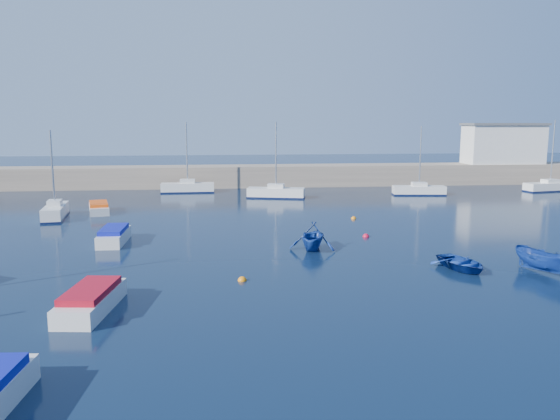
{
  "coord_description": "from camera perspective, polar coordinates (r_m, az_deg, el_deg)",
  "views": [
    {
      "loc": [
        -7.18,
        -22.72,
        8.25
      ],
      "look_at": [
        -2.79,
        17.4,
        1.6
      ],
      "focal_mm": 35.0,
      "sensor_mm": 36.0,
      "label": 1
    }
  ],
  "objects": [
    {
      "name": "sailboat_5",
      "position": [
        63.97,
        -9.62,
        2.37
      ],
      "size": [
        6.05,
        1.75,
        8.04
      ],
      "rotation": [
        0.0,
        0.0,
        1.58
      ],
      "color": "silver",
      "rests_on": "ground"
    },
    {
      "name": "back_wall",
      "position": [
        69.45,
        -0.28,
        3.61
      ],
      "size": [
        96.0,
        4.5,
        2.6
      ],
      "primitive_type": "cube",
      "color": "gray",
      "rests_on": "ground"
    },
    {
      "name": "motorboat_0",
      "position": [
        25.49,
        -19.14,
        -8.86
      ],
      "size": [
        2.3,
        5.01,
        1.08
      ],
      "rotation": [
        0.0,
        0.0,
        -0.13
      ],
      "color": "silver",
      "rests_on": "ground"
    },
    {
      "name": "motorboat_2",
      "position": [
        51.93,
        -18.41,
        0.23
      ],
      "size": [
        2.66,
        4.83,
        0.94
      ],
      "rotation": [
        0.0,
        0.0,
        0.24
      ],
      "color": "silver",
      "rests_on": "ground"
    },
    {
      "name": "sailboat_3",
      "position": [
        50.19,
        -22.43,
        -0.1
      ],
      "size": [
        2.29,
        5.69,
        7.46
      ],
      "rotation": [
        0.0,
        0.0,
        0.14
      ],
      "color": "silver",
      "rests_on": "ground"
    },
    {
      "name": "ground",
      "position": [
        25.22,
        10.83,
        -9.91
      ],
      "size": [
        220.0,
        220.0,
        0.0
      ],
      "primitive_type": "plane",
      "color": "#0B1B32",
      "rests_on": "ground"
    },
    {
      "name": "dinghy_right",
      "position": [
        33.18,
        25.77,
        -4.79
      ],
      "size": [
        2.43,
        3.71,
        1.34
      ],
      "primitive_type": "imported",
      "rotation": [
        0.0,
        0.0,
        0.35
      ],
      "color": "navy",
      "rests_on": "ground"
    },
    {
      "name": "sailboat_8",
      "position": [
        71.78,
        26.37,
        2.23
      ],
      "size": [
        6.56,
        2.91,
        8.3
      ],
      "rotation": [
        0.0,
        0.0,
        1.76
      ],
      "color": "silver",
      "rests_on": "ground"
    },
    {
      "name": "harbor_office",
      "position": [
        78.2,
        22.3,
        6.35
      ],
      "size": [
        10.0,
        4.0,
        5.0
      ],
      "primitive_type": "cube",
      "color": "silver",
      "rests_on": "back_wall"
    },
    {
      "name": "dinghy_center",
      "position": [
        32.27,
        18.44,
        -5.28
      ],
      "size": [
        3.26,
        4.0,
        0.73
      ],
      "primitive_type": "imported",
      "rotation": [
        0.0,
        0.0,
        0.24
      ],
      "color": "navy",
      "rests_on": "ground"
    },
    {
      "name": "buoy_3",
      "position": [
        46.6,
        7.7,
        -0.93
      ],
      "size": [
        0.44,
        0.44,
        0.44
      ],
      "primitive_type": "sphere",
      "color": "orange",
      "rests_on": "ground"
    },
    {
      "name": "dinghy_left",
      "position": [
        35.11,
        3.45,
        -2.74
      ],
      "size": [
        3.89,
        4.18,
        1.8
      ],
      "primitive_type": "imported",
      "rotation": [
        0.0,
        0.0,
        -0.32
      ],
      "color": "navy",
      "rests_on": "ground"
    },
    {
      "name": "sailboat_6",
      "position": [
        58.61,
        -0.43,
        1.86
      ],
      "size": [
        6.33,
        3.17,
        8.09
      ],
      "rotation": [
        0.0,
        0.0,
        1.32
      ],
      "color": "silver",
      "rests_on": "ground"
    },
    {
      "name": "buoy_1",
      "position": [
        39.57,
        8.97,
        -2.79
      ],
      "size": [
        0.49,
        0.49,
        0.49
      ],
      "primitive_type": "sphere",
      "color": "red",
      "rests_on": "ground"
    },
    {
      "name": "buoy_0",
      "position": [
        28.67,
        -3.97,
        -7.39
      ],
      "size": [
        0.47,
        0.47,
        0.47
      ],
      "primitive_type": "sphere",
      "color": "orange",
      "rests_on": "ground"
    },
    {
      "name": "motorboat_1",
      "position": [
        38.8,
        -16.96,
        -2.56
      ],
      "size": [
        1.59,
        4.44,
        1.08
      ],
      "rotation": [
        0.0,
        0.0,
        -0.01
      ],
      "color": "silver",
      "rests_on": "ground"
    },
    {
      "name": "sailboat_7",
      "position": [
        62.92,
        14.31,
        2.05
      ],
      "size": [
        5.9,
        2.26,
        7.63
      ],
      "rotation": [
        0.0,
        0.0,
        1.46
      ],
      "color": "silver",
      "rests_on": "ground"
    }
  ]
}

